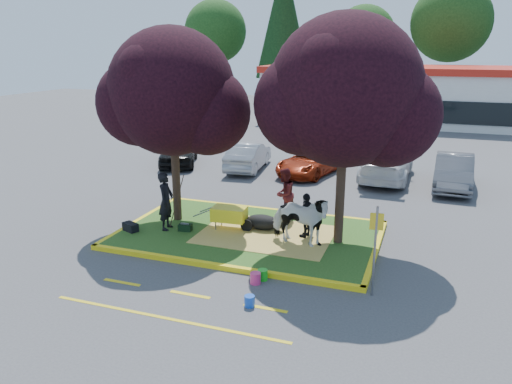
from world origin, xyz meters
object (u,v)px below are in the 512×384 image
(wheelbarrow, at_px, (230,214))
(bucket_pink, at_px, (255,278))
(sign_post, at_px, (375,242))
(cow, at_px, (300,220))
(calf, at_px, (262,222))
(car_black, at_px, (179,150))
(handler, at_px, (166,201))
(bucket_green, at_px, (263,275))
(car_silver, at_px, (248,156))
(bucket_blue, at_px, (250,301))

(wheelbarrow, relative_size, bucket_pink, 6.66)
(wheelbarrow, distance_m, sign_post, 5.76)
(cow, bearing_deg, calf, 65.60)
(cow, height_order, wheelbarrow, cow)
(calf, relative_size, car_black, 0.26)
(calf, bearing_deg, sign_post, -61.76)
(cow, relative_size, sign_post, 0.82)
(handler, height_order, sign_post, sign_post)
(bucket_green, bearing_deg, wheelbarrow, 126.61)
(wheelbarrow, distance_m, bucket_green, 3.62)
(calf, height_order, car_black, car_black)
(bucket_pink, relative_size, car_silver, 0.07)
(bucket_pink, bearing_deg, car_black, 126.02)
(bucket_green, bearing_deg, car_silver, 112.31)
(sign_post, bearing_deg, handler, 157.94)
(bucket_blue, xyz_separation_m, car_black, (-8.70, 12.77, 0.61))
(handler, distance_m, bucket_blue, 5.70)
(car_black, distance_m, car_silver, 3.86)
(car_black, bearing_deg, calf, -69.81)
(handler, height_order, bucket_green, handler)
(cow, relative_size, bucket_pink, 6.34)
(cow, distance_m, car_silver, 10.41)
(sign_post, bearing_deg, bucket_green, 176.83)
(sign_post, bearing_deg, cow, 132.88)
(bucket_green, relative_size, bucket_blue, 1.06)
(bucket_pink, relative_size, car_black, 0.07)
(wheelbarrow, height_order, bucket_blue, wheelbarrow)
(bucket_green, bearing_deg, bucket_pink, -111.91)
(wheelbarrow, distance_m, car_black, 10.62)
(bucket_blue, bearing_deg, calf, 105.31)
(bucket_blue, bearing_deg, car_black, 124.28)
(handler, bearing_deg, car_silver, -4.36)
(wheelbarrow, xyz_separation_m, bucket_blue, (2.30, -4.31, -0.54))
(handler, bearing_deg, sign_post, -114.78)
(calf, distance_m, car_black, 11.00)
(handler, xyz_separation_m, car_silver, (-0.57, 9.20, -0.42))
(wheelbarrow, bearing_deg, car_silver, 102.58)
(sign_post, relative_size, bucket_pink, 7.74)
(wheelbarrow, relative_size, sign_post, 0.86)
(bucket_blue, height_order, car_black, car_black)
(calf, xyz_separation_m, bucket_pink, (1.01, -3.50, -0.25))
(bucket_pink, bearing_deg, sign_post, 7.06)
(bucket_green, xyz_separation_m, bucket_blue, (0.16, -1.43, -0.01))
(calf, height_order, sign_post, sign_post)
(handler, bearing_deg, bucket_pink, -129.66)
(bucket_blue, xyz_separation_m, car_silver, (-4.84, 12.85, 0.55))
(calf, height_order, bucket_pink, calf)
(handler, height_order, bucket_blue, handler)
(sign_post, relative_size, car_silver, 0.56)
(calf, xyz_separation_m, car_black, (-7.43, 8.10, 0.35))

